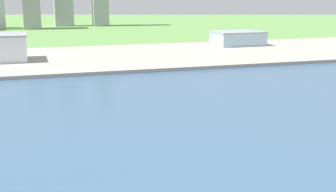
% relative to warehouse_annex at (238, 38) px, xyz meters
% --- Properties ---
extents(ground_plane, '(2400.00, 2400.00, 0.00)m').
position_rel_warehouse_annex_xyz_m(ground_plane, '(-165.03, -227.03, -9.05)').
color(ground_plane, '#5A8944').
extents(water_bay, '(840.00, 360.00, 0.15)m').
position_rel_warehouse_annex_xyz_m(water_bay, '(-165.03, -287.03, -8.97)').
color(water_bay, '#385675').
rests_on(water_bay, ground).
extents(industrial_pier, '(840.00, 140.00, 2.50)m').
position_rel_warehouse_annex_xyz_m(industrial_pier, '(-165.03, -37.03, -7.80)').
color(industrial_pier, '#A0988B').
rests_on(industrial_pier, ground).
extents(warehouse_annex, '(45.27, 34.49, 13.05)m').
position_rel_warehouse_annex_xyz_m(warehouse_annex, '(0.00, 0.00, 0.00)').
color(warehouse_annex, '#99BCD1').
rests_on(warehouse_annex, industrial_pier).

